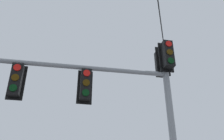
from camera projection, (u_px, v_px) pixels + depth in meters
name	position (u px, v px, depth m)	size (l,w,h in m)	color
signal_mast_assembly	(120.00, 91.00, 6.92)	(6.41, 2.81, 6.16)	gray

